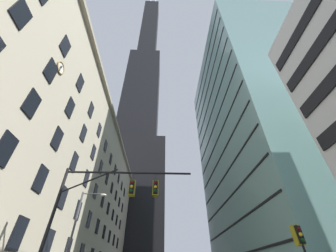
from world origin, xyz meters
name	(u,v)px	position (x,y,z in m)	size (l,w,h in m)	color
station_building	(60,185)	(-18.42, 25.99, 14.52)	(15.51, 63.98, 29.08)	#B2A88E
dark_skyscraper	(140,118)	(-12.59, 71.76, 68.50)	(26.95, 26.95, 234.00)	black
glass_office_midrise	(256,134)	(19.96, 25.72, 26.24)	(18.03, 33.61, 52.49)	gray
traffic_signal_mast	(111,199)	(-3.73, 4.53, 5.45)	(8.93, 0.63, 7.45)	black
traffic_light_near_right	(300,239)	(7.37, 3.63, 3.08)	(0.40, 0.63, 3.67)	black
street_lamppost	(78,228)	(-7.59, 10.36, 4.75)	(2.36, 0.32, 7.74)	#47474C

